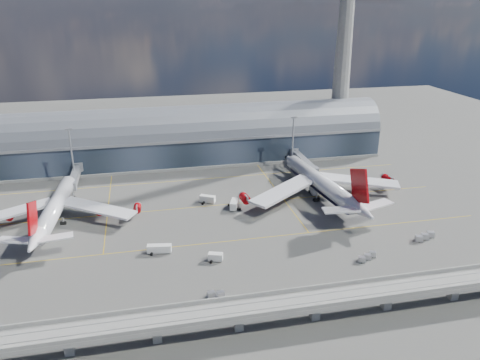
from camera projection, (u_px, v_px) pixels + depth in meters
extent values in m
plane|color=#474744|center=(206.00, 230.00, 166.51)|extent=(500.00, 500.00, 0.00)
cube|color=gold|center=(211.00, 243.00, 157.40)|extent=(200.00, 0.25, 0.01)
cube|color=gold|center=(199.00, 207.00, 184.72)|extent=(200.00, 0.25, 0.01)
cube|color=gold|center=(190.00, 180.00, 212.04)|extent=(200.00, 0.25, 0.01)
cube|color=gold|center=(109.00, 204.00, 186.88)|extent=(0.25, 80.00, 0.01)
cube|color=gold|center=(277.00, 190.00, 200.77)|extent=(0.25, 80.00, 0.01)
cube|color=#202935|center=(183.00, 147.00, 235.00)|extent=(200.00, 28.00, 14.00)
cylinder|color=slate|center=(182.00, 134.00, 232.46)|extent=(200.00, 28.00, 28.00)
cube|color=gray|center=(185.00, 142.00, 219.72)|extent=(200.00, 1.00, 1.20)
cube|color=gray|center=(184.00, 159.00, 237.32)|extent=(200.00, 30.00, 1.20)
cube|color=gray|center=(337.00, 140.00, 257.51)|extent=(18.00, 18.00, 8.00)
cone|color=gray|center=(343.00, 64.00, 242.66)|extent=(10.00, 10.00, 90.00)
cube|color=gray|center=(239.00, 311.00, 114.43)|extent=(220.00, 8.50, 1.20)
cube|color=gray|center=(242.00, 317.00, 110.39)|extent=(220.00, 0.40, 1.20)
cube|color=gray|center=(235.00, 297.00, 117.67)|extent=(220.00, 0.40, 1.20)
cube|color=gray|center=(240.00, 312.00, 112.83)|extent=(220.00, 0.12, 0.12)
cube|color=gray|center=(237.00, 305.00, 115.56)|extent=(220.00, 0.12, 0.12)
cube|color=gray|center=(69.00, 345.00, 107.57)|extent=(2.20, 2.20, 5.00)
cube|color=gray|center=(157.00, 332.00, 111.55)|extent=(2.20, 2.20, 5.00)
cube|color=gray|center=(239.00, 321.00, 115.52)|extent=(2.20, 2.20, 5.00)
cube|color=gray|center=(315.00, 310.00, 119.49)|extent=(2.20, 2.20, 5.00)
cube|color=gray|center=(386.00, 300.00, 123.46)|extent=(2.20, 2.20, 5.00)
cube|color=gray|center=(453.00, 291.00, 127.43)|extent=(2.20, 2.20, 5.00)
cylinder|color=gray|center=(72.00, 158.00, 202.14)|extent=(0.70, 0.70, 25.00)
cube|color=gray|center=(68.00, 129.00, 197.54)|extent=(3.00, 0.40, 1.00)
cylinder|color=gray|center=(293.00, 144.00, 221.99)|extent=(0.70, 0.70, 25.00)
cube|color=gray|center=(294.00, 118.00, 217.39)|extent=(3.00, 0.40, 1.00)
cylinder|color=white|center=(55.00, 207.00, 171.35)|extent=(9.46, 48.69, 5.84)
cone|color=white|center=(70.00, 180.00, 196.21)|extent=(6.37, 7.72, 5.84)
cone|color=white|center=(34.00, 243.00, 144.54)|extent=(6.64, 11.35, 5.84)
cube|color=#9F060B|center=(32.00, 218.00, 144.46)|extent=(1.46, 10.93, 12.08)
cube|color=white|center=(10.00, 213.00, 167.95)|extent=(29.87, 18.50, 2.36)
cube|color=white|center=(98.00, 208.00, 171.91)|extent=(28.76, 21.89, 2.36)
cylinder|color=#9F060B|center=(11.00, 215.00, 170.16)|extent=(3.25, 4.77, 2.92)
cylinder|color=#9F060B|center=(100.00, 210.00, 174.26)|extent=(3.25, 4.77, 2.92)
cylinder|color=#9F060B|center=(137.00, 208.00, 176.02)|extent=(3.25, 4.77, 2.92)
cylinder|color=gray|center=(66.00, 199.00, 188.65)|extent=(0.46, 0.46, 2.74)
cylinder|color=gray|center=(46.00, 222.00, 169.16)|extent=(0.55, 0.55, 2.74)
cylinder|color=gray|center=(63.00, 221.00, 169.91)|extent=(0.55, 0.55, 2.74)
cylinder|color=black|center=(47.00, 224.00, 169.47)|extent=(2.10, 1.52, 1.37)
cylinder|color=black|center=(63.00, 223.00, 170.23)|extent=(2.10, 1.52, 1.37)
cylinder|color=white|center=(320.00, 182.00, 192.51)|extent=(11.93, 53.02, 6.31)
cone|color=white|center=(290.00, 160.00, 218.67)|extent=(7.21, 9.34, 6.31)
cone|color=white|center=(362.00, 211.00, 164.11)|extent=(7.68, 13.67, 6.31)
cube|color=#9F060B|center=(359.00, 186.00, 164.00)|extent=(2.16, 13.02, 14.42)
cube|color=white|center=(284.00, 191.00, 185.87)|extent=(32.06, 25.65, 2.70)
cube|color=white|center=(359.00, 181.00, 195.93)|extent=(33.72, 20.30, 2.70)
cylinder|color=black|center=(320.00, 186.00, 193.14)|extent=(10.41, 47.55, 5.37)
cylinder|color=#9F060B|center=(280.00, 193.00, 188.32)|extent=(4.05, 5.79, 3.48)
cylinder|color=#9F060B|center=(245.00, 198.00, 183.84)|extent=(4.05, 5.79, 3.48)
cylinder|color=#9F060B|center=(357.00, 183.00, 198.75)|extent=(4.05, 5.79, 3.48)
cylinder|color=#9F060B|center=(387.00, 179.00, 203.23)|extent=(4.05, 5.79, 3.48)
cylinder|color=gray|center=(300.00, 177.00, 210.65)|extent=(0.54, 0.54, 3.27)
cylinder|color=gray|center=(316.00, 197.00, 189.37)|extent=(0.65, 0.65, 3.27)
cylinder|color=gray|center=(332.00, 195.00, 191.42)|extent=(0.65, 0.65, 3.27)
cylinder|color=black|center=(316.00, 200.00, 189.74)|extent=(2.56, 1.88, 1.63)
cylinder|color=black|center=(332.00, 198.00, 191.80)|extent=(2.56, 1.88, 1.63)
cube|color=gray|center=(75.00, 176.00, 202.16)|extent=(3.00, 24.00, 3.00)
cube|color=gray|center=(72.00, 186.00, 191.24)|extent=(3.60, 3.60, 3.40)
cylinder|color=gray|center=(78.00, 167.00, 213.09)|extent=(4.40, 4.40, 4.00)
cylinder|color=gray|center=(73.00, 194.00, 192.50)|extent=(0.50, 0.50, 3.40)
cylinder|color=black|center=(73.00, 197.00, 192.99)|extent=(1.40, 0.80, 0.80)
cube|color=gray|center=(303.00, 161.00, 220.86)|extent=(3.00, 28.00, 3.00)
cube|color=gray|center=(314.00, 171.00, 208.11)|extent=(3.60, 3.60, 3.40)
cylinder|color=gray|center=(294.00, 152.00, 233.61)|extent=(4.40, 4.40, 4.00)
cylinder|color=gray|center=(314.00, 178.00, 209.38)|extent=(0.50, 0.50, 3.40)
cylinder|color=black|center=(313.00, 181.00, 209.87)|extent=(1.40, 0.80, 0.80)
cube|color=silver|center=(215.00, 257.00, 146.29)|extent=(4.95, 3.47, 2.35)
cylinder|color=black|center=(220.00, 258.00, 147.38)|extent=(1.52, 2.40, 0.81)
cylinder|color=black|center=(212.00, 261.00, 145.96)|extent=(1.52, 2.40, 0.81)
cube|color=silver|center=(159.00, 248.00, 150.86)|extent=(8.01, 3.47, 2.52)
cylinder|color=black|center=(167.00, 250.00, 152.12)|extent=(1.26, 2.53, 0.87)
cylinder|color=black|center=(152.00, 253.00, 150.40)|extent=(1.26, 2.53, 0.87)
cube|color=silver|center=(234.00, 204.00, 182.86)|extent=(4.74, 7.19, 2.91)
cylinder|color=black|center=(231.00, 205.00, 185.02)|extent=(2.97, 1.92, 1.01)
cylinder|color=black|center=(237.00, 209.00, 181.64)|extent=(2.97, 1.92, 1.01)
cube|color=silver|center=(314.00, 190.00, 196.37)|extent=(3.06, 5.88, 2.96)
cylinder|color=black|center=(312.00, 191.00, 198.47)|extent=(2.92, 1.25, 1.02)
cylinder|color=black|center=(316.00, 194.00, 195.22)|extent=(2.92, 1.25, 1.02)
cube|color=silver|center=(208.00, 199.00, 188.03)|extent=(6.59, 5.06, 2.69)
cylinder|color=black|center=(211.00, 200.00, 189.68)|extent=(2.06, 2.72, 0.93)
cylinder|color=black|center=(204.00, 203.00, 187.25)|extent=(2.06, 2.72, 0.93)
cube|color=gray|center=(211.00, 297.00, 128.64)|extent=(2.74, 2.10, 0.31)
cube|color=#AEAEB3|center=(211.00, 294.00, 128.34)|extent=(2.32, 1.92, 1.54)
cube|color=gray|center=(221.00, 297.00, 128.67)|extent=(2.74, 2.10, 0.31)
cube|color=#AEAEB3|center=(221.00, 294.00, 128.37)|extent=(2.32, 1.92, 1.54)
cube|color=gray|center=(361.00, 261.00, 146.03)|extent=(2.88, 2.47, 0.30)
cube|color=#AEAEB3|center=(362.00, 259.00, 145.74)|extent=(2.47, 2.21, 1.52)
cube|color=gray|center=(367.00, 259.00, 147.48)|extent=(2.88, 2.47, 0.30)
cube|color=#AEAEB3|center=(367.00, 256.00, 147.19)|extent=(2.47, 2.21, 1.52)
cube|color=gray|center=(372.00, 256.00, 148.93)|extent=(2.88, 2.47, 0.30)
cube|color=#AEAEB3|center=(373.00, 254.00, 148.63)|extent=(2.47, 2.21, 1.52)
cube|color=gray|center=(418.00, 241.00, 158.38)|extent=(3.18, 2.59, 0.34)
cube|color=#AEAEB3|center=(419.00, 238.00, 158.05)|extent=(2.71, 2.34, 1.72)
cube|color=gray|center=(424.00, 238.00, 159.78)|extent=(3.18, 2.59, 0.34)
cube|color=#AEAEB3|center=(425.00, 236.00, 159.45)|extent=(2.71, 2.34, 1.72)
cube|color=gray|center=(430.00, 236.00, 161.18)|extent=(3.18, 2.59, 0.34)
cube|color=#AEAEB3|center=(431.00, 234.00, 160.85)|extent=(2.71, 2.34, 1.72)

